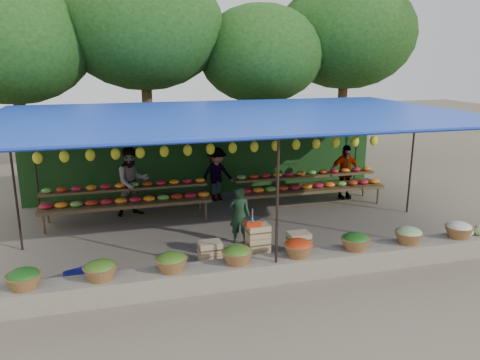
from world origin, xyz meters
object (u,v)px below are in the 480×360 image
object	(u,v)px
crate_counter	(257,246)
blue_crate_back	(80,278)
weighing_scale	(252,221)
vendor_seated	(240,215)

from	to	relation	value
crate_counter	blue_crate_back	xyz separation A→B (m)	(-3.44, -0.21, -0.17)
weighing_scale	blue_crate_back	size ratio (longest dim) A/B	0.73
crate_counter	blue_crate_back	distance (m)	3.45
crate_counter	blue_crate_back	world-z (taller)	crate_counter
weighing_scale	blue_crate_back	distance (m)	3.43
crate_counter	weighing_scale	world-z (taller)	weighing_scale
weighing_scale	vendor_seated	bearing A→B (deg)	89.38
blue_crate_back	weighing_scale	bearing A→B (deg)	-20.41
vendor_seated	crate_counter	bearing A→B (deg)	118.37
crate_counter	blue_crate_back	bearing A→B (deg)	-176.52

